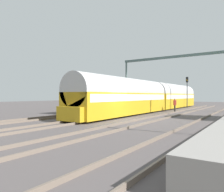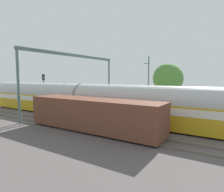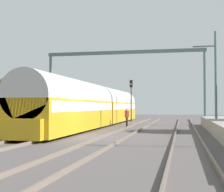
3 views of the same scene
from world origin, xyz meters
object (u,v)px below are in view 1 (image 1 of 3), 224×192
object	(u,v)px
freight_car	(109,100)
person_crossing	(175,104)
catenary_gantry	(177,69)
passenger_train	(155,96)
railway_signal_far	(187,88)

from	to	relation	value
freight_car	person_crossing	bearing A→B (deg)	29.67
person_crossing	catenary_gantry	xyz separation A→B (m)	(-0.92, 3.82, 4.91)
person_crossing	catenary_gantry	bearing A→B (deg)	-25.84
passenger_train	catenary_gantry	world-z (taller)	catenary_gantry
passenger_train	railway_signal_far	world-z (taller)	railway_signal_far
person_crossing	passenger_train	bearing A→B (deg)	34.87
passenger_train	freight_car	size ratio (longest dim) A/B	2.53
freight_car	railway_signal_far	world-z (taller)	railway_signal_far
freight_car	railway_signal_far	size ratio (longest dim) A/B	2.49
railway_signal_far	catenary_gantry	distance (m)	6.92
freight_car	person_crossing	world-z (taller)	freight_car
passenger_train	railway_signal_far	xyz separation A→B (m)	(1.92, 9.37, 1.35)
freight_car	person_crossing	xyz separation A→B (m)	(7.24, 4.12, -0.44)
freight_car	person_crossing	distance (m)	8.34
freight_car	catenary_gantry	world-z (taller)	catenary_gantry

